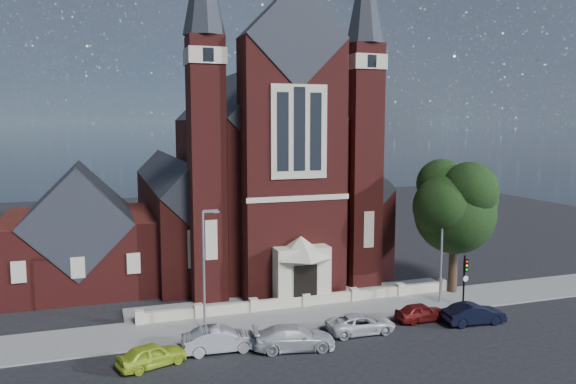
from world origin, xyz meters
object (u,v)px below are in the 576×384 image
Objects in this scene: street_tree at (458,208)px; car_dark_red at (421,312)px; car_navy at (474,314)px; street_lamp_left at (205,263)px; street_lamp_right at (443,244)px; car_silver_b at (294,338)px; car_silver_a at (220,340)px; car_white_suv at (361,324)px; car_lime_van at (152,355)px; church at (249,178)px; traffic_signal at (465,274)px; parish_hall at (80,238)px.

street_tree is 2.87× the size of car_dark_red.
car_navy is at bearing -118.44° from car_dark_red.
street_lamp_left is 18.00m from street_lamp_right.
street_lamp_left is 1.61× the size of car_silver_b.
car_silver_a is (-20.32, -5.30, -6.22)m from street_tree.
car_dark_red is (-3.52, -2.90, -3.96)m from street_lamp_right.
street_tree reaches higher than car_silver_a.
car_white_suv is at bearing 97.01° from car_dark_red.
street_lamp_left reaches higher than car_lime_van.
church reaches higher than street_tree.
street_lamp_right is 10.01m from car_white_suv.
car_navy is (9.67, -23.46, -7.48)m from church.
car_white_suv is at bearing -154.27° from street_tree.
car_white_suv is (9.54, -3.58, -3.97)m from street_lamp_left.
car_white_suv is at bearing -167.94° from traffic_signal.
parish_hall is at bearing 27.63° from car_silver_a.
car_dark_red is at bearing -73.24° from church.
street_lamp_left is at bearing 71.20° from car_white_suv.
church reaches higher than car_white_suv.
traffic_signal is 0.88× the size of car_white_suv.
street_lamp_left is at bearing 79.75° from car_navy.
parish_hall is 31.20m from traffic_signal.
car_navy is (3.10, -1.62, 0.07)m from car_dark_red.
car_silver_a is at bearing 91.99° from car_dark_red.
car_navy is (-2.93, -6.23, -6.25)m from street_tree.
car_silver_b is at bearing -160.79° from street_lamp_right.
car_silver_a reaches higher than car_lime_van.
church is 21.76m from street_lamp_right.
parish_hall is at bearing 44.19° from car_silver_b.
car_silver_b reaches higher than car_white_suv.
church is 24.96m from car_silver_a.
car_dark_red is (6.58, -21.84, -7.55)m from church.
car_silver_b is at bearing -98.20° from church.
street_tree is 1.32× the size of street_lamp_right.
street_lamp_right is (18.00, 0.00, 0.00)m from street_lamp_left.
car_lime_van is at bearing -116.75° from church.
traffic_signal reaches higher than car_silver_a.
car_silver_a reaches higher than car_dark_red.
car_silver_b is 5.16m from car_white_suv.
church is at bearing 118.04° from street_lamp_right.
street_lamp_right reaches higher than car_navy.
car_silver_a is at bearing -108.91° from church.
car_navy is (-1.33, -2.94, -1.88)m from traffic_signal.
church is at bearing -45.09° from car_lime_van.
traffic_signal is 1.07× the size of car_dark_red.
street_lamp_left is (-20.51, -1.71, -2.36)m from street_tree.
car_silver_a is 1.21× the size of car_dark_red.
car_navy is (17.39, -0.92, -0.04)m from car_silver_a.
street_lamp_left is (8.09, -14.00, 0.59)m from parish_hall.
street_lamp_right is 5.98m from car_navy.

